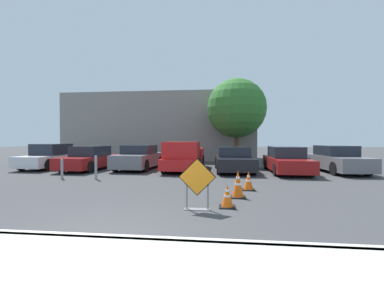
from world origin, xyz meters
TOP-DOWN VIEW (x-y plane):
  - ground_plane at (0.00, 10.00)m, footprint 96.00×96.00m
  - sidewalk_strip at (0.00, -1.16)m, footprint 22.21×2.32m
  - curb_lip at (0.00, 0.00)m, footprint 22.21×0.20m
  - road_closed_sign at (1.61, 2.21)m, footprint 0.93×0.20m
  - traffic_cone_nearest at (2.35, 2.56)m, footprint 0.42×0.42m
  - traffic_cone_second at (2.70, 3.72)m, footprint 0.46×0.46m
  - traffic_cone_third at (3.14, 4.91)m, footprint 0.44×0.44m
  - parked_car_nearest at (-8.06, 10.44)m, footprint 1.97×4.22m
  - parked_car_second at (-5.32, 9.98)m, footprint 2.02×4.35m
  - parked_car_third at (-2.58, 10.56)m, footprint 2.05×4.24m
  - pickup_truck at (0.15, 10.09)m, footprint 2.02×5.03m
  - parked_car_fourth at (2.89, 10.24)m, footprint 2.09×4.63m
  - parked_car_fifth at (5.63, 9.89)m, footprint 1.86×4.60m
  - parked_car_sixth at (8.36, 10.46)m, footprint 1.99×4.59m
  - bollard_nearest at (-3.24, 6.60)m, footprint 0.12×0.12m
  - bollard_second at (-4.82, 6.60)m, footprint 0.12×0.12m
  - building_facade_backdrop at (-3.17, 18.84)m, footprint 16.42×5.00m
  - street_tree_behind_lot at (3.32, 14.59)m, footprint 4.23×4.23m

SIDE VIEW (x-z plane):
  - ground_plane at x=0.00m, z-range 0.00..0.00m
  - sidewalk_strip at x=0.00m, z-range 0.00..0.14m
  - curb_lip at x=0.00m, z-range 0.00..0.14m
  - traffic_cone_nearest at x=2.35m, z-range -0.01..0.58m
  - traffic_cone_third at x=3.14m, z-range -0.01..0.64m
  - traffic_cone_second at x=2.70m, z-range -0.01..0.80m
  - bollard_second at x=-4.82m, z-range 0.03..0.91m
  - bollard_nearest at x=-3.24m, z-range 0.03..1.07m
  - parked_car_second at x=-5.32m, z-range -0.05..1.31m
  - parked_car_fourth at x=2.89m, z-range -0.04..1.30m
  - parked_car_fifth at x=5.63m, z-range -0.05..1.32m
  - parked_car_sixth at x=8.36m, z-range -0.05..1.37m
  - parked_car_third at x=-2.58m, z-range -0.04..1.37m
  - parked_car_nearest at x=-8.06m, z-range -0.06..1.41m
  - road_closed_sign at x=1.61m, z-range 0.05..1.34m
  - pickup_truck at x=0.15m, z-range -0.08..1.54m
  - building_facade_backdrop at x=-3.17m, z-range 0.00..5.70m
  - street_tree_behind_lot at x=3.32m, z-range 0.93..7.02m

